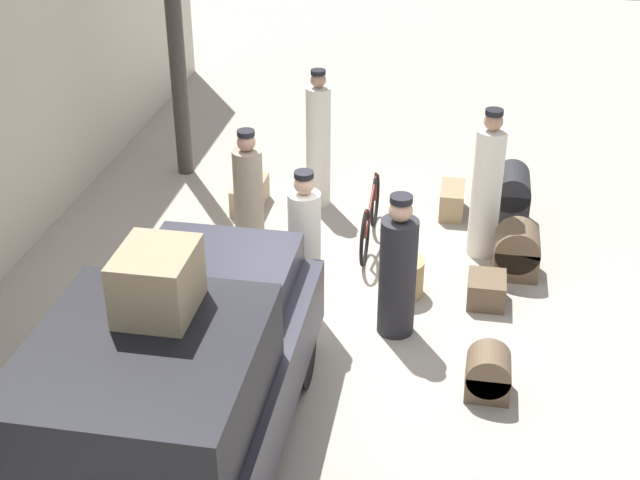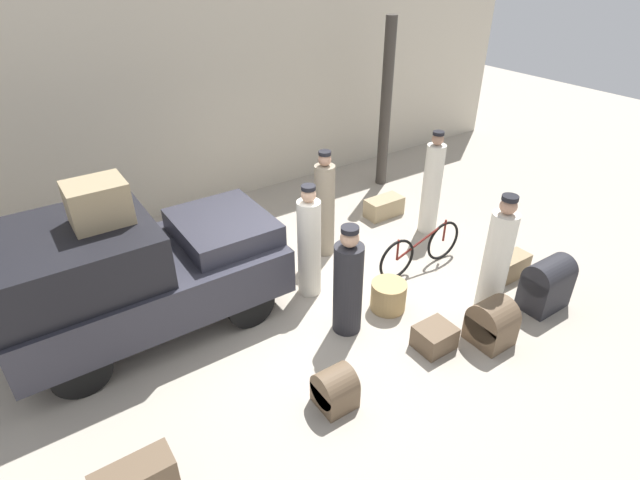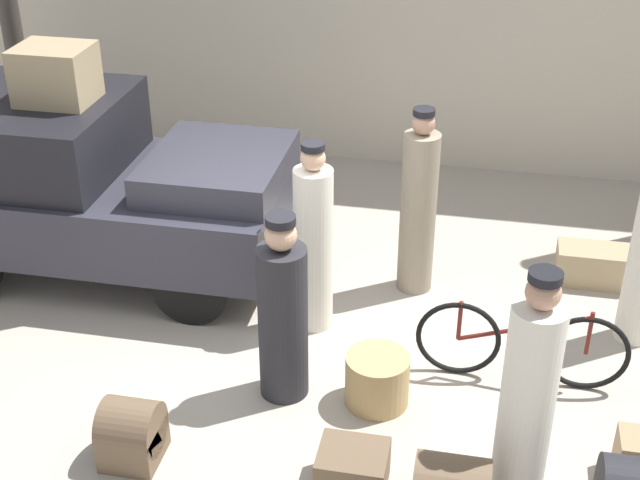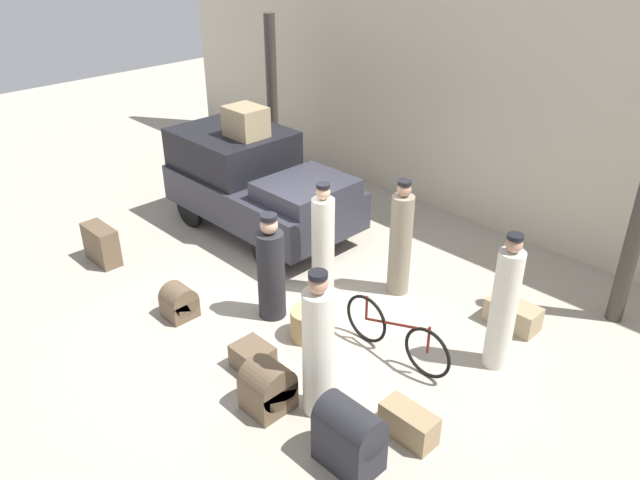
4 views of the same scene
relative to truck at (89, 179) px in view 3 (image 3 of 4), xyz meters
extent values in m
plane|color=#A89E8E|center=(2.22, -0.98, -0.92)|extent=(30.00, 30.00, 0.00)
cylinder|color=#38332D|center=(-1.62, 1.80, 0.78)|extent=(0.23, 0.23, 3.39)
cylinder|color=black|center=(1.25, 0.83, -0.58)|extent=(0.68, 0.12, 0.68)
cylinder|color=black|center=(1.25, -0.83, -0.58)|extent=(0.68, 0.12, 0.68)
cylinder|color=black|center=(-0.92, 0.83, -0.58)|extent=(0.68, 0.12, 0.68)
cube|color=#2D2D38|center=(0.16, 0.00, -0.23)|extent=(3.51, 1.82, 0.65)
cube|color=black|center=(-0.63, 0.00, 0.44)|extent=(1.93, 1.68, 0.69)
cube|color=#2D2D38|center=(1.31, 0.00, 0.24)|extent=(1.23, 1.42, 0.29)
torus|color=black|center=(4.64, -1.10, -0.57)|extent=(0.69, 0.04, 0.69)
torus|color=black|center=(3.64, -1.10, -0.57)|extent=(0.69, 0.04, 0.69)
cylinder|color=#591914|center=(4.14, -1.10, -0.40)|extent=(1.02, 0.04, 0.37)
cylinder|color=#591914|center=(3.64, -1.10, -0.39)|extent=(0.04, 0.04, 0.36)
cylinder|color=#591914|center=(4.64, -1.10, -0.38)|extent=(0.04, 0.04, 0.39)
cylinder|color=tan|center=(3.05, -1.60, -0.70)|extent=(0.51, 0.51, 0.43)
cylinder|color=gray|center=(3.15, 0.17, -0.13)|extent=(0.33, 0.33, 1.58)
sphere|color=tan|center=(3.15, 0.17, 0.76)|extent=(0.21, 0.21, 0.21)
cylinder|color=black|center=(3.15, 0.17, 0.87)|extent=(0.20, 0.20, 0.06)
cylinder|color=#232328|center=(2.30, -1.61, -0.26)|extent=(0.39, 0.39, 1.32)
sphere|color=tan|center=(2.30, -1.61, 0.52)|extent=(0.24, 0.24, 0.24)
cylinder|color=black|center=(2.30, -1.61, 0.64)|extent=(0.23, 0.23, 0.07)
cylinder|color=silver|center=(2.33, -0.63, -0.16)|extent=(0.34, 0.34, 1.52)
sphere|color=tan|center=(2.33, -0.63, 0.71)|extent=(0.21, 0.21, 0.21)
cylinder|color=black|center=(2.33, -0.63, 0.81)|extent=(0.20, 0.20, 0.06)
cylinder|color=silver|center=(4.13, -2.48, -0.11)|extent=(0.36, 0.36, 1.61)
sphere|color=tan|center=(4.13, -2.48, 0.80)|extent=(0.22, 0.22, 0.22)
cylinder|color=black|center=(4.13, -2.48, 0.92)|extent=(0.21, 0.21, 0.06)
cube|color=brown|center=(3.02, -2.55, -0.76)|extent=(0.48, 0.41, 0.32)
cube|color=brown|center=(1.40, -2.59, -0.77)|extent=(0.41, 0.42, 0.29)
cylinder|color=brown|center=(1.40, -2.59, -0.63)|extent=(0.41, 0.42, 0.42)
cube|color=#9E8966|center=(4.85, 0.61, -0.74)|extent=(0.73, 0.38, 0.36)
cube|color=#9E8966|center=(-0.19, 0.00, 1.04)|extent=(0.67, 0.56, 0.52)
camera|label=1|loc=(-5.55, -2.18, 4.55)|focal=50.00mm
camera|label=2|loc=(-0.96, -5.76, 3.67)|focal=28.00mm
camera|label=3|loc=(3.71, -7.13, 3.68)|focal=50.00mm
camera|label=4|loc=(8.08, -6.32, 4.28)|focal=35.00mm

